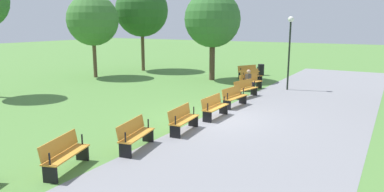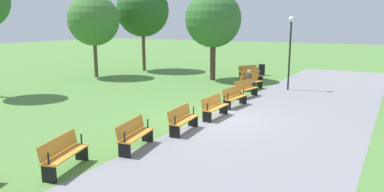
{
  "view_description": "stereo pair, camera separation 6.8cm",
  "coord_description": "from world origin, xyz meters",
  "px_view_note": "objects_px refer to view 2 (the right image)",
  "views": [
    {
      "loc": [
        12.71,
        6.17,
        3.77
      ],
      "look_at": [
        -0.0,
        -1.1,
        0.8
      ],
      "focal_mm": 33.63,
      "sensor_mm": 36.0,
      "label": 1
    },
    {
      "loc": [
        12.68,
        6.23,
        3.77
      ],
      "look_at": [
        -0.0,
        -1.1,
        0.8
      ],
      "focal_mm": 33.63,
      "sensor_mm": 36.0,
      "label": 2
    }
  ],
  "objects_px": {
    "bench_1": "(252,76)",
    "bench_7": "(134,134)",
    "bench_4": "(234,97)",
    "bench_6": "(183,119)",
    "trash_bin": "(262,70)",
    "bench_5": "(214,107)",
    "bench_0": "(249,71)",
    "tree_3": "(94,20)",
    "bench_8": "(64,153)",
    "lamp_post": "(290,39)",
    "bench_2": "(251,82)",
    "person_seated": "(250,80)",
    "bench_3": "(246,88)",
    "tree_2": "(213,19)",
    "tree_1": "(143,10)"
  },
  "relations": [
    {
      "from": "bench_1",
      "to": "bench_7",
      "type": "distance_m",
      "value": 13.43
    },
    {
      "from": "bench_1",
      "to": "bench_4",
      "type": "bearing_deg",
      "value": 36.78
    },
    {
      "from": "bench_6",
      "to": "bench_7",
      "type": "xyz_separation_m",
      "value": [
        2.25,
        -0.33,
        0.0
      ]
    },
    {
      "from": "bench_1",
      "to": "bench_6",
      "type": "relative_size",
      "value": 1.01
    },
    {
      "from": "bench_1",
      "to": "trash_bin",
      "type": "relative_size",
      "value": 2.06
    },
    {
      "from": "bench_7",
      "to": "bench_6",
      "type": "bearing_deg",
      "value": 160.2
    },
    {
      "from": "bench_5",
      "to": "trash_bin",
      "type": "distance_m",
      "value": 12.95
    },
    {
      "from": "bench_0",
      "to": "tree_3",
      "type": "bearing_deg",
      "value": -34.15
    },
    {
      "from": "bench_6",
      "to": "trash_bin",
      "type": "relative_size",
      "value": 2.04
    },
    {
      "from": "bench_8",
      "to": "lamp_post",
      "type": "distance_m",
      "value": 14.79
    },
    {
      "from": "bench_6",
      "to": "bench_2",
      "type": "bearing_deg",
      "value": 179.97
    },
    {
      "from": "bench_1",
      "to": "person_seated",
      "type": "distance_m",
      "value": 2.58
    },
    {
      "from": "bench_0",
      "to": "bench_2",
      "type": "xyz_separation_m",
      "value": [
        4.18,
        1.74,
        0.0
      ]
    },
    {
      "from": "bench_3",
      "to": "tree_2",
      "type": "height_order",
      "value": "tree_2"
    },
    {
      "from": "bench_8",
      "to": "tree_2",
      "type": "bearing_deg",
      "value": 175.88
    },
    {
      "from": "bench_3",
      "to": "lamp_post",
      "type": "relative_size",
      "value": 0.41
    },
    {
      "from": "tree_3",
      "to": "bench_8",
      "type": "bearing_deg",
      "value": 41.93
    },
    {
      "from": "bench_1",
      "to": "trash_bin",
      "type": "bearing_deg",
      "value": -147.42
    },
    {
      "from": "bench_8",
      "to": "tree_2",
      "type": "xyz_separation_m",
      "value": [
        -15.62,
        -3.57,
        3.55
      ]
    },
    {
      "from": "bench_0",
      "to": "bench_3",
      "type": "xyz_separation_m",
      "value": [
        6.39,
        2.29,
        0.0
      ]
    },
    {
      "from": "tree_2",
      "to": "bench_3",
      "type": "bearing_deg",
      "value": 43.23
    },
    {
      "from": "bench_6",
      "to": "tree_1",
      "type": "xyz_separation_m",
      "value": [
        -12.82,
        -11.53,
        4.3
      ]
    },
    {
      "from": "bench_6",
      "to": "bench_8",
      "type": "height_order",
      "value": "same"
    },
    {
      "from": "bench_5",
      "to": "tree_2",
      "type": "xyz_separation_m",
      "value": [
        -8.9,
        -4.57,
        3.55
      ]
    },
    {
      "from": "bench_2",
      "to": "tree_1",
      "type": "xyz_separation_m",
      "value": [
        -3.84,
        -10.64,
        4.3
      ]
    },
    {
      "from": "bench_2",
      "to": "bench_7",
      "type": "distance_m",
      "value": 11.24
    },
    {
      "from": "bench_5",
      "to": "bench_7",
      "type": "xyz_separation_m",
      "value": [
        4.51,
        -0.45,
        0.0
      ]
    },
    {
      "from": "bench_4",
      "to": "bench_7",
      "type": "distance_m",
      "value": 6.79
    },
    {
      "from": "bench_2",
      "to": "person_seated",
      "type": "relative_size",
      "value": 1.41
    },
    {
      "from": "tree_3",
      "to": "tree_1",
      "type": "bearing_deg",
      "value": 171.5
    },
    {
      "from": "bench_5",
      "to": "bench_6",
      "type": "bearing_deg",
      "value": -2.82
    },
    {
      "from": "lamp_post",
      "to": "tree_2",
      "type": "bearing_deg",
      "value": -101.86
    },
    {
      "from": "bench_4",
      "to": "bench_8",
      "type": "relative_size",
      "value": 0.98
    },
    {
      "from": "trash_bin",
      "to": "tree_3",
      "type": "bearing_deg",
      "value": -55.45
    },
    {
      "from": "bench_3",
      "to": "lamp_post",
      "type": "distance_m",
      "value": 4.25
    },
    {
      "from": "bench_6",
      "to": "tree_1",
      "type": "relative_size",
      "value": 0.24
    },
    {
      "from": "tree_3",
      "to": "bench_4",
      "type": "bearing_deg",
      "value": 73.43
    },
    {
      "from": "person_seated",
      "to": "tree_3",
      "type": "height_order",
      "value": "tree_3"
    },
    {
      "from": "bench_8",
      "to": "person_seated",
      "type": "height_order",
      "value": "person_seated"
    },
    {
      "from": "bench_5",
      "to": "bench_7",
      "type": "relative_size",
      "value": 0.96
    },
    {
      "from": "bench_4",
      "to": "bench_7",
      "type": "relative_size",
      "value": 0.99
    },
    {
      "from": "bench_0",
      "to": "tree_1",
      "type": "xyz_separation_m",
      "value": [
        0.35,
        -8.9,
        4.3
      ]
    },
    {
      "from": "tree_3",
      "to": "trash_bin",
      "type": "relative_size",
      "value": 7.1
    },
    {
      "from": "tree_2",
      "to": "bench_5",
      "type": "bearing_deg",
      "value": 27.18
    },
    {
      "from": "bench_0",
      "to": "bench_6",
      "type": "height_order",
      "value": "same"
    },
    {
      "from": "bench_6",
      "to": "tree_3",
      "type": "relative_size",
      "value": 0.29
    },
    {
      "from": "trash_bin",
      "to": "person_seated",
      "type": "bearing_deg",
      "value": 13.35
    },
    {
      "from": "bench_6",
      "to": "trash_bin",
      "type": "height_order",
      "value": "bench_6"
    },
    {
      "from": "bench_4",
      "to": "tree_1",
      "type": "relative_size",
      "value": 0.24
    },
    {
      "from": "bench_4",
      "to": "bench_5",
      "type": "bearing_deg",
      "value": 8.49
    }
  ]
}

